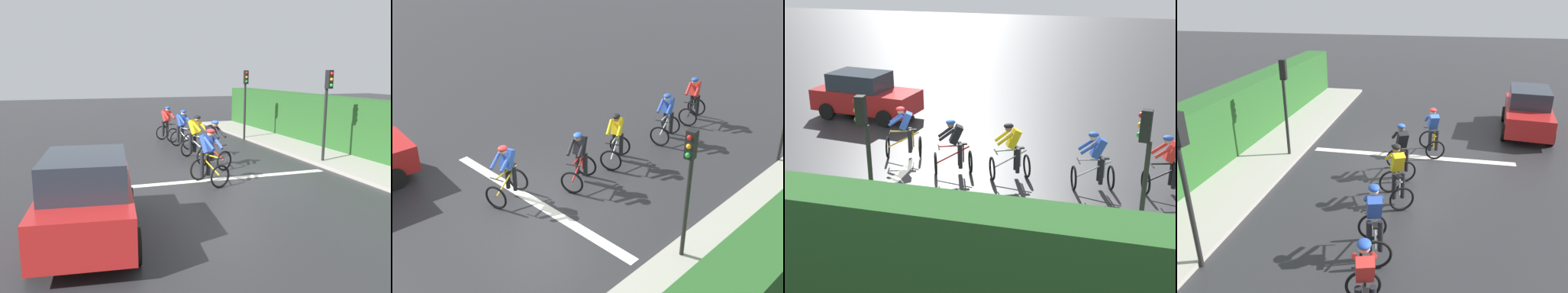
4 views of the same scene
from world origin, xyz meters
TOP-DOWN VIEW (x-y plane):
  - ground_plane at (0.00, 0.00)m, footprint 80.00×80.00m
  - sidewalk_kerb at (5.16, 2.00)m, footprint 2.80×21.92m
  - stone_wall_low at (6.06, 2.00)m, footprint 0.44×21.92m
  - hedge_wall at (6.36, 2.00)m, footprint 1.10×21.92m
  - road_marking_stop_line at (0.00, -0.11)m, footprint 7.00×0.30m
  - cyclist_lead at (0.04, 7.31)m, footprint 0.95×1.23m
  - cyclist_second at (0.25, 5.42)m, footprint 0.94×1.22m
  - cyclist_mid at (0.09, 3.08)m, footprint 1.08×1.27m
  - cyclist_fourth at (0.18, 1.41)m, footprint 1.04×1.26m
  - cyclist_trailing at (-0.67, -0.48)m, footprint 0.97×1.23m
  - car_red at (-4.34, -3.64)m, footprint 2.24×4.27m
  - traffic_light_near_crossing at (4.17, 0.69)m, footprint 0.22×0.31m
  - traffic_light_far_junction at (3.72, 6.46)m, footprint 0.23×0.31m

SIDE VIEW (x-z plane):
  - ground_plane at x=0.00m, z-range 0.00..0.00m
  - road_marking_stop_line at x=0.00m, z-range 0.00..0.01m
  - sidewalk_kerb at x=5.16m, z-range 0.00..0.12m
  - stone_wall_low at x=6.06m, z-range 0.00..0.66m
  - cyclist_lead at x=0.04m, z-range -0.03..1.63m
  - cyclist_second at x=0.25m, z-range -0.03..1.63m
  - cyclist_mid at x=0.09m, z-range -0.03..1.63m
  - cyclist_fourth at x=0.18m, z-range -0.03..1.63m
  - cyclist_trailing at x=-0.67m, z-range -0.03..1.63m
  - car_red at x=-4.34m, z-range -0.01..1.75m
  - hedge_wall at x=6.36m, z-range 0.00..2.24m
  - traffic_light_near_crossing at x=4.17m, z-range 0.55..3.89m
  - traffic_light_far_junction at x=3.72m, z-range 0.55..3.89m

